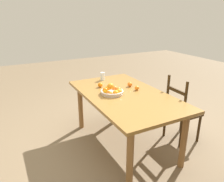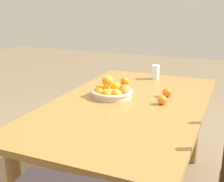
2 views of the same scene
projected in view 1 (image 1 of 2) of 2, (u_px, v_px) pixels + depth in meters
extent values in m
plane|color=#766349|center=(124.00, 144.00, 3.05)|extent=(12.00, 12.00, 0.00)
cube|color=olive|center=(125.00, 95.00, 2.79)|extent=(1.69, 0.98, 0.04)
cylinder|color=brown|center=(81.00, 107.00, 3.37)|extent=(0.07, 0.07, 0.72)
cylinder|color=brown|center=(130.00, 159.00, 2.16)|extent=(0.07, 0.07, 0.72)
cylinder|color=brown|center=(121.00, 99.00, 3.69)|extent=(0.07, 0.07, 0.72)
cylinder|color=brown|center=(184.00, 140.00, 2.48)|extent=(0.07, 0.07, 0.72)
cube|color=#32210D|center=(183.00, 113.00, 3.04)|extent=(0.39, 0.39, 0.03)
cylinder|color=#32210D|center=(199.00, 129.00, 3.04)|extent=(0.04, 0.04, 0.41)
cylinder|color=#32210D|center=(182.00, 119.00, 3.32)|extent=(0.04, 0.04, 0.41)
cylinder|color=#32210D|center=(181.00, 134.00, 2.90)|extent=(0.04, 0.04, 0.41)
cylinder|color=#32210D|center=(165.00, 124.00, 3.18)|extent=(0.04, 0.04, 0.41)
cylinder|color=#32210D|center=(185.00, 101.00, 2.73)|extent=(0.04, 0.04, 0.52)
cylinder|color=#32210D|center=(168.00, 93.00, 3.01)|extent=(0.04, 0.04, 0.52)
cube|color=#32210D|center=(176.00, 100.00, 2.89)|extent=(0.30, 0.03, 0.04)
cube|color=#32210D|center=(177.00, 91.00, 2.84)|extent=(0.30, 0.03, 0.04)
cylinder|color=beige|center=(112.00, 92.00, 2.77)|extent=(0.28, 0.28, 0.04)
torus|color=beige|center=(112.00, 91.00, 2.77)|extent=(0.30, 0.30, 0.02)
sphere|color=orange|center=(116.00, 93.00, 2.69)|extent=(0.08, 0.08, 0.08)
sphere|color=orange|center=(119.00, 92.00, 2.73)|extent=(0.09, 0.09, 0.09)
sphere|color=orange|center=(118.00, 90.00, 2.81)|extent=(0.08, 0.08, 0.08)
sphere|color=orange|center=(115.00, 89.00, 2.85)|extent=(0.08, 0.08, 0.08)
sphere|color=orange|center=(108.00, 89.00, 2.84)|extent=(0.08, 0.08, 0.08)
sphere|color=orange|center=(105.00, 90.00, 2.80)|extent=(0.08, 0.08, 0.08)
sphere|color=orange|center=(106.00, 93.00, 2.72)|extent=(0.07, 0.07, 0.07)
sphere|color=orange|center=(109.00, 94.00, 2.69)|extent=(0.08, 0.08, 0.08)
sphere|color=orange|center=(110.00, 86.00, 2.72)|extent=(0.08, 0.08, 0.08)
sphere|color=orange|center=(100.00, 85.00, 3.02)|extent=(0.07, 0.07, 0.07)
sphere|color=orange|center=(137.00, 88.00, 2.91)|extent=(0.06, 0.06, 0.06)
sphere|color=orange|center=(130.00, 84.00, 3.05)|extent=(0.07, 0.07, 0.07)
cylinder|color=silver|center=(103.00, 76.00, 3.33)|extent=(0.07, 0.07, 0.12)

